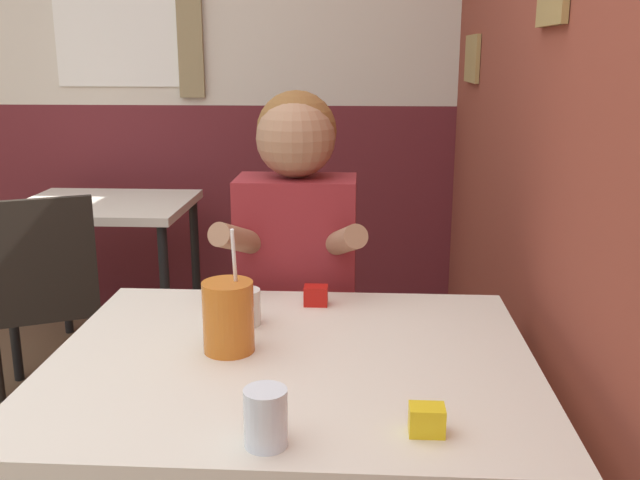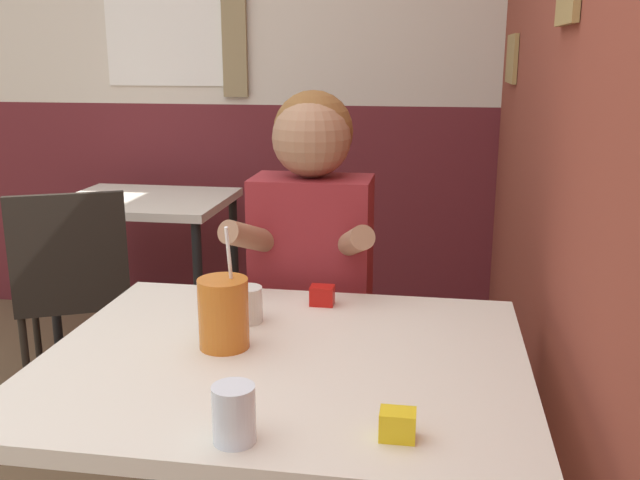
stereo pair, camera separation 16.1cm
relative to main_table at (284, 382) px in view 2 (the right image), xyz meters
name	(u,v)px [view 2 (the right image)]	position (x,y,z in m)	size (l,w,h in m)	color
brick_wall_right	(549,51)	(0.62, 0.91, 0.69)	(0.08, 4.38, 2.70)	brown
back_wall	(256,50)	(-0.59, 2.13, 0.70)	(5.32, 0.09, 2.70)	beige
main_table	(284,382)	(0.00, 0.00, 0.00)	(1.02, 0.85, 0.72)	beige
background_table	(146,218)	(-0.97, 1.58, -0.03)	(0.73, 0.61, 0.72)	beige
chair_near_window	(74,283)	(-1.01, 0.97, -0.14)	(0.53, 0.53, 0.88)	black
person_seated	(312,287)	(-0.04, 0.59, 0.02)	(0.42, 0.42, 1.25)	maroon
cocktail_pitcher	(224,313)	(-0.14, 0.02, 0.14)	(0.11, 0.11, 0.27)	#C6661E
glass_near_pitcher	(234,414)	(-0.01, -0.35, 0.11)	(0.07, 0.07, 0.10)	silver
glass_center	(247,304)	(-0.13, 0.18, 0.10)	(0.07, 0.07, 0.09)	silver
condiment_ketchup	(322,295)	(0.03, 0.32, 0.09)	(0.06, 0.04, 0.05)	#B7140F
condiment_mustard	(398,425)	(0.26, -0.30, 0.09)	(0.06, 0.04, 0.05)	yellow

